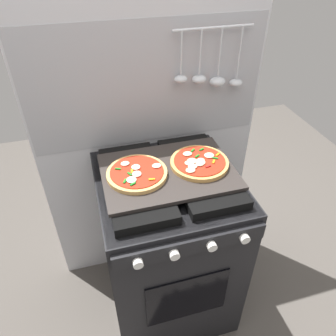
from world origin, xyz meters
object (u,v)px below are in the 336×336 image
object	(u,v)px
stove	(168,244)
baking_tray	(168,171)
pizza_left	(137,173)
pizza_right	(199,163)

from	to	relation	value
stove	baking_tray	distance (m)	0.46
stove	baking_tray	size ratio (longest dim) A/B	1.67
stove	baking_tray	world-z (taller)	baking_tray
baking_tray	pizza_left	world-z (taller)	pizza_left
baking_tray	pizza_left	distance (m)	0.13
stove	pizza_left	bearing A→B (deg)	177.78
stove	pizza_right	distance (m)	0.50
stove	pizza_right	bearing A→B (deg)	-0.74
stove	pizza_left	distance (m)	0.49
pizza_left	pizza_right	distance (m)	0.26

